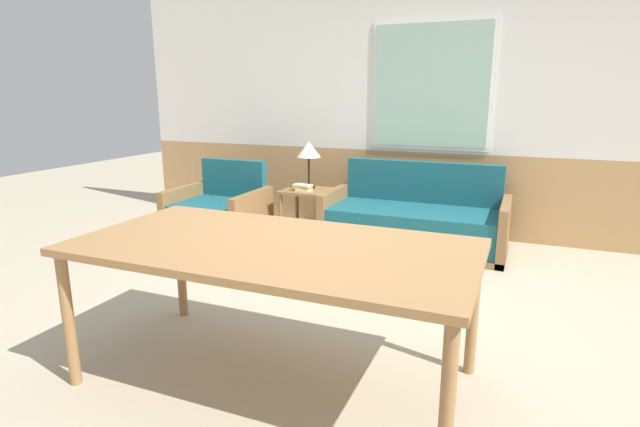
{
  "coord_description": "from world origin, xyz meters",
  "views": [
    {
      "loc": [
        0.97,
        -2.82,
        1.53
      ],
      "look_at": [
        -0.61,
        0.98,
        0.53
      ],
      "focal_mm": 28.0,
      "sensor_mm": 36.0,
      "label": 1
    }
  ],
  "objects_px": {
    "armchair": "(219,215)",
    "couch": "(414,223)",
    "dining_table": "(274,255)",
    "side_table": "(306,198)",
    "table_lamp": "(309,151)"
  },
  "relations": [
    {
      "from": "couch",
      "to": "side_table",
      "type": "xyz_separation_m",
      "value": [
        -1.19,
        -0.01,
        0.16
      ]
    },
    {
      "from": "side_table",
      "to": "armchair",
      "type": "bearing_deg",
      "value": -152.7
    },
    {
      "from": "side_table",
      "to": "table_lamp",
      "type": "xyz_separation_m",
      "value": [
        -0.0,
        0.08,
        0.5
      ]
    },
    {
      "from": "couch",
      "to": "armchair",
      "type": "relative_size",
      "value": 1.91
    },
    {
      "from": "armchair",
      "to": "table_lamp",
      "type": "bearing_deg",
      "value": 25.14
    },
    {
      "from": "couch",
      "to": "dining_table",
      "type": "relative_size",
      "value": 0.87
    },
    {
      "from": "couch",
      "to": "side_table",
      "type": "distance_m",
      "value": 1.2
    },
    {
      "from": "couch",
      "to": "table_lamp",
      "type": "xyz_separation_m",
      "value": [
        -1.19,
        0.07,
        0.67
      ]
    },
    {
      "from": "side_table",
      "to": "table_lamp",
      "type": "height_order",
      "value": "table_lamp"
    },
    {
      "from": "table_lamp",
      "to": "dining_table",
      "type": "bearing_deg",
      "value": -69.84
    },
    {
      "from": "dining_table",
      "to": "couch",
      "type": "bearing_deg",
      "value": 86.14
    },
    {
      "from": "side_table",
      "to": "dining_table",
      "type": "distance_m",
      "value": 2.87
    },
    {
      "from": "couch",
      "to": "dining_table",
      "type": "distance_m",
      "value": 2.73
    },
    {
      "from": "armchair",
      "to": "couch",
      "type": "bearing_deg",
      "value": 5.93
    },
    {
      "from": "side_table",
      "to": "dining_table",
      "type": "bearing_deg",
      "value": -69.32
    }
  ]
}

